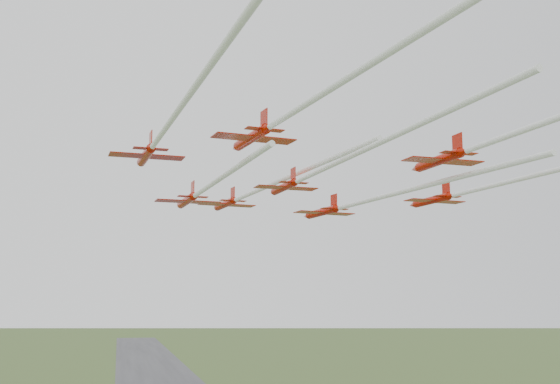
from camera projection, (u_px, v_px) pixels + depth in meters
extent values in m
cylinder|color=#B71100|center=(225.00, 204.00, 119.46)|extent=(2.64, 9.28, 1.19)
cone|color=#B71100|center=(216.00, 208.00, 124.57)|extent=(1.49, 2.11, 1.19)
cone|color=#B71100|center=(235.00, 200.00, 114.65)|extent=(1.28, 1.46, 1.08)
ellipsoid|color=black|center=(221.00, 203.00, 121.51)|extent=(0.61, 1.09, 0.35)
cube|color=#B71100|center=(227.00, 205.00, 118.63)|extent=(9.86, 4.29, 0.11)
cube|color=#B71100|center=(233.00, 201.00, 115.59)|extent=(4.48, 1.97, 0.09)
cube|color=#B71100|center=(233.00, 194.00, 115.98)|extent=(0.42, 1.94, 2.17)
cylinder|color=white|center=(292.00, 176.00, 92.88)|extent=(8.00, 45.87, 0.65)
cylinder|color=#B71100|center=(187.00, 201.00, 99.87)|extent=(2.08, 8.87, 1.14)
cone|color=#B71100|center=(180.00, 206.00, 104.85)|extent=(1.33, 1.97, 1.14)
cone|color=#B71100|center=(194.00, 196.00, 95.19)|extent=(1.16, 1.35, 1.03)
ellipsoid|color=black|center=(184.00, 200.00, 101.87)|extent=(0.54, 1.02, 0.33)
cube|color=#B71100|center=(188.00, 202.00, 99.06)|extent=(9.34, 3.66, 0.10)
cube|color=#B71100|center=(193.00, 197.00, 96.11)|extent=(4.25, 1.68, 0.08)
cube|color=#B71100|center=(193.00, 189.00, 96.48)|extent=(0.30, 1.86, 2.07)
cylinder|color=white|center=(226.00, 174.00, 79.33)|extent=(4.18, 32.72, 0.62)
cylinder|color=#B71100|center=(322.00, 212.00, 103.28)|extent=(2.73, 8.63, 1.11)
cone|color=#B71100|center=(306.00, 216.00, 107.97)|extent=(1.44, 1.99, 1.11)
cone|color=#B71100|center=(338.00, 208.00, 98.87)|extent=(1.22, 1.38, 1.01)
ellipsoid|color=black|center=(316.00, 211.00, 105.17)|extent=(0.60, 1.02, 0.32)
cube|color=#B71100|center=(324.00, 213.00, 102.51)|extent=(9.22, 4.27, 0.10)
cube|color=#B71100|center=(335.00, 209.00, 99.73)|extent=(4.19, 1.96, 0.08)
cube|color=#B71100|center=(334.00, 201.00, 100.09)|extent=(0.45, 1.80, 2.02)
cylinder|color=white|center=(423.00, 186.00, 80.41)|extent=(8.19, 39.14, 0.61)
cylinder|color=#B71100|center=(146.00, 156.00, 79.93)|extent=(1.86, 8.15, 1.05)
cone|color=#B71100|center=(140.00, 164.00, 84.51)|extent=(1.21, 1.81, 1.05)
cone|color=#B71100|center=(152.00, 147.00, 75.62)|extent=(1.06, 1.23, 0.95)
ellipsoid|color=black|center=(144.00, 156.00, 81.77)|extent=(0.49, 0.94, 0.30)
cube|color=#B71100|center=(147.00, 156.00, 79.18)|extent=(8.57, 3.30, 0.10)
cube|color=#B71100|center=(151.00, 149.00, 76.46)|extent=(3.90, 1.52, 0.08)
cube|color=#B71100|center=(151.00, 140.00, 76.80)|extent=(0.27, 1.71, 1.90)
cylinder|color=white|center=(211.00, 64.00, 49.32)|extent=(6.14, 54.93, 0.57)
cylinder|color=#B71100|center=(284.00, 187.00, 89.88)|extent=(1.83, 7.78, 1.00)
cone|color=#B71100|center=(273.00, 192.00, 94.24)|extent=(1.17, 1.73, 1.00)
cone|color=#B71100|center=(296.00, 181.00, 85.77)|extent=(1.02, 1.18, 0.91)
ellipsoid|color=black|center=(279.00, 187.00, 91.63)|extent=(0.47, 0.90, 0.29)
cube|color=#B71100|center=(286.00, 188.00, 89.17)|extent=(8.19, 3.21, 0.09)
cube|color=#B71100|center=(294.00, 183.00, 86.58)|extent=(3.73, 1.48, 0.07)
cube|color=#B71100|center=(293.00, 175.00, 86.90)|extent=(0.27, 1.63, 1.81)
cylinder|color=white|center=(380.00, 142.00, 64.85)|extent=(5.30, 43.64, 0.54)
cylinder|color=#B71100|center=(432.00, 200.00, 96.61)|extent=(2.18, 8.14, 1.04)
cone|color=#B71100|center=(413.00, 205.00, 101.12)|extent=(1.28, 1.84, 1.04)
cone|color=#B71100|center=(451.00, 195.00, 92.36)|extent=(1.10, 1.26, 0.95)
ellipsoid|color=black|center=(424.00, 199.00, 98.42)|extent=(0.52, 0.95, 0.30)
cube|color=#B71100|center=(435.00, 201.00, 95.87)|extent=(8.63, 3.63, 0.09)
cube|color=#B71100|center=(447.00, 196.00, 93.20)|extent=(3.92, 1.67, 0.08)
cube|color=#B71100|center=(446.00, 189.00, 93.54)|extent=(0.34, 1.71, 1.90)
cylinder|color=#B71100|center=(251.00, 138.00, 72.46)|extent=(2.45, 8.35, 1.07)
cone|color=#B71100|center=(235.00, 148.00, 77.04)|extent=(1.35, 1.91, 1.07)
cone|color=#B71100|center=(268.00, 127.00, 68.14)|extent=(1.16, 1.32, 0.98)
ellipsoid|color=black|center=(245.00, 138.00, 74.30)|extent=(0.56, 0.98, 0.31)
cube|color=#B71100|center=(254.00, 139.00, 71.71)|extent=(8.89, 3.94, 0.10)
cube|color=#B71100|center=(265.00, 130.00, 68.99)|extent=(4.04, 1.81, 0.08)
cube|color=#B71100|center=(264.00, 119.00, 69.34)|extent=(0.39, 1.75, 1.95)
cylinder|color=white|center=(362.00, 69.00, 51.12)|extent=(6.66, 35.82, 0.59)
cylinder|color=#B71100|center=(439.00, 160.00, 76.26)|extent=(1.93, 8.53, 1.10)
cone|color=#B71100|center=(415.00, 169.00, 81.06)|extent=(1.27, 1.89, 1.10)
cone|color=#B71100|center=(464.00, 151.00, 71.74)|extent=(1.11, 1.29, 1.00)
ellipsoid|color=black|center=(429.00, 160.00, 78.19)|extent=(0.51, 0.98, 0.32)
cube|color=#B71100|center=(443.00, 161.00, 75.48)|extent=(8.97, 3.45, 0.10)
cube|color=#B71100|center=(459.00, 153.00, 72.63)|extent=(4.08, 1.58, 0.08)
cube|color=#B71100|center=(457.00, 143.00, 72.99)|extent=(0.28, 1.79, 1.99)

